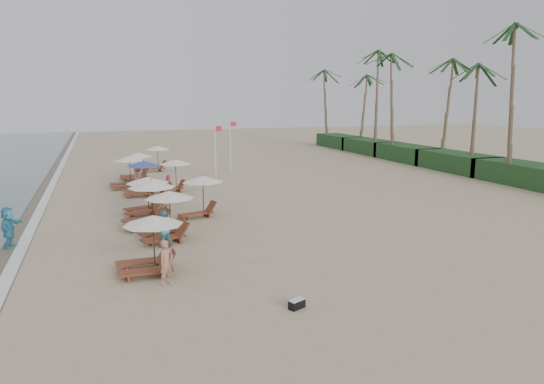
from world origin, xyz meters
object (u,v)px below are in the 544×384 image
object	(u,v)px
beachgoer_mid_b	(165,208)
lounger_station_6	(135,167)
beachgoer_far_a	(169,188)
duffel_bag	(297,304)
inland_station_2	(155,156)
flag_pole_near	(216,148)
lounger_station_1	(165,216)
lounger_station_4	(141,179)
inland_station_0	(200,191)
inland_station_1	(174,170)
waterline_walker	(9,227)
lounger_station_3	(144,194)
beachgoer_near	(166,263)
beachgoer_far_b	(137,178)
lounger_station_5	(126,173)
lounger_station_0	(147,245)
lounger_station_2	(147,205)
beachgoer_mid_a	(163,229)

from	to	relation	value
beachgoer_mid_b	lounger_station_6	bearing A→B (deg)	-12.72
beachgoer_far_a	duffel_bag	size ratio (longest dim) A/B	2.89
beachgoer_far_a	inland_station_2	bearing A→B (deg)	-151.78
beachgoer_far_a	duffel_bag	bearing A→B (deg)	36.03
duffel_bag	flag_pole_near	size ratio (longest dim) A/B	0.13
lounger_station_1	inland_station_2	bearing A→B (deg)	84.72
lounger_station_4	inland_station_0	world-z (taller)	lounger_station_4
inland_station_0	inland_station_1	distance (m)	7.94
inland_station_1	waterline_walker	distance (m)	13.82
lounger_station_4	inland_station_2	bearing A→B (deg)	78.83
lounger_station_3	flag_pole_near	size ratio (longest dim) A/B	0.60
beachgoer_far_a	beachgoer_near	bearing A→B (deg)	23.06
lounger_station_4	beachgoer_far_b	bearing A→B (deg)	92.62
inland_station_1	lounger_station_5	bearing A→B (deg)	141.56
lounger_station_6	inland_station_2	bearing A→B (deg)	64.01
lounger_station_0	inland_station_1	world-z (taller)	inland_station_1
lounger_station_1	lounger_station_4	distance (m)	11.10
inland_station_0	beachgoer_mid_b	bearing A→B (deg)	-162.68
lounger_station_6	beachgoer_far_a	xyz separation A→B (m)	(1.30, -9.43, -0.20)
inland_station_2	beachgoer_mid_b	bearing A→B (deg)	-94.85
lounger_station_2	beachgoer_mid_b	bearing A→B (deg)	33.88
inland_station_2	duffel_bag	size ratio (longest dim) A/B	4.82
lounger_station_0	duffel_bag	bearing A→B (deg)	-50.25
waterline_walker	lounger_station_2	bearing A→B (deg)	-58.98
beachgoer_mid_a	beachgoer_mid_b	xyz separation A→B (m)	(0.66, 4.37, -0.02)
inland_station_2	beachgoer_near	world-z (taller)	inland_station_2
lounger_station_2	lounger_station_5	world-z (taller)	lounger_station_2
lounger_station_6	beachgoer_far_a	world-z (taller)	lounger_station_6
inland_station_1	beachgoer_mid_b	world-z (taller)	inland_station_1
beachgoer_near	beachgoer_mid_b	distance (m)	9.00
inland_station_0	duffel_bag	size ratio (longest dim) A/B	4.55
lounger_station_2	lounger_station_4	distance (m)	8.45
beachgoer_mid_a	waterline_walker	size ratio (longest dim) A/B	0.90
inland_station_0	lounger_station_6	bearing A→B (deg)	99.61
inland_station_1	lounger_station_1	bearing A→B (deg)	-100.27
lounger_station_3	lounger_station_1	bearing A→B (deg)	-85.99
beachgoer_near	beachgoer_far_b	distance (m)	18.51
inland_station_2	lounger_station_4	bearing A→B (deg)	-101.17
lounger_station_6	beachgoer_far_b	bearing A→B (deg)	-92.73
lounger_station_3	inland_station_0	distance (m)	3.30
lounger_station_2	inland_station_0	bearing A→B (deg)	23.36
inland_station_1	waterline_walker	size ratio (longest dim) A/B	1.44
lounger_station_1	beachgoer_mid_a	bearing A→B (deg)	-101.29
inland_station_2	beachgoer_far_b	distance (m)	9.44
lounger_station_0	beachgoer_mid_a	xyz separation A→B (m)	(0.96, 3.07, -0.26)
lounger_station_4	beachgoer_mid_a	distance (m)	12.15
lounger_station_1	beachgoer_far_b	bearing A→B (deg)	90.92
lounger_station_3	lounger_station_5	world-z (taller)	lounger_station_5
lounger_station_3	beachgoer_mid_a	world-z (taller)	lounger_station_3
lounger_station_5	beachgoer_near	world-z (taller)	lounger_station_5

